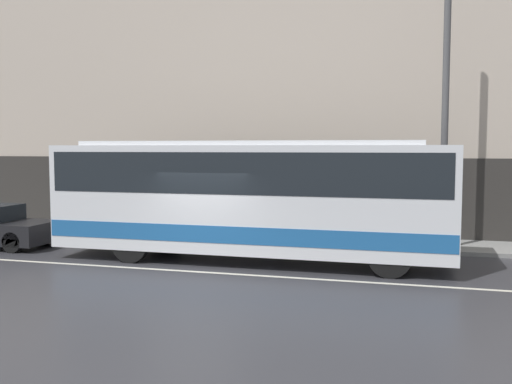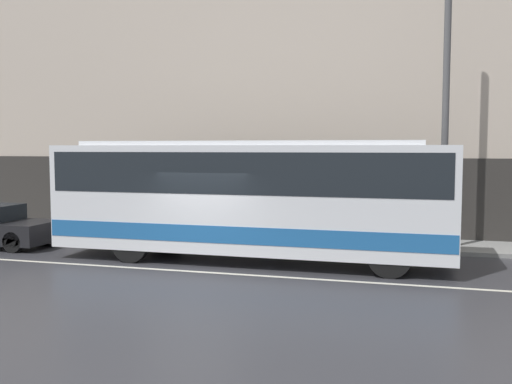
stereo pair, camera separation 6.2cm
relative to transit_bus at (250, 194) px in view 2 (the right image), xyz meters
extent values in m
plane|color=#333338|center=(-0.92, -1.78, -1.88)|extent=(60.00, 60.00, 0.00)
cube|color=gray|center=(-0.92, 3.41, -1.81)|extent=(60.00, 2.38, 0.13)
cube|color=#B7A899|center=(-0.92, 4.75, 3.82)|extent=(60.00, 0.30, 11.39)
cube|color=#2D2B28|center=(-0.92, 4.58, -0.48)|extent=(60.00, 0.06, 2.80)
cube|color=beige|center=(-0.92, -1.78, -1.87)|extent=(54.00, 0.14, 0.01)
cube|color=silver|center=(-0.01, 0.00, -0.10)|extent=(10.93, 2.59, 2.86)
cube|color=#1E5999|center=(-0.01, 0.00, -0.98)|extent=(10.88, 2.61, 0.45)
cube|color=black|center=(-0.01, 0.00, 0.61)|extent=(10.61, 2.61, 1.09)
cube|color=orange|center=(5.41, 0.00, 1.15)|extent=(0.12, 1.94, 0.28)
cube|color=silver|center=(-0.01, 0.00, 1.40)|extent=(9.29, 2.20, 0.12)
cylinder|color=black|center=(3.86, -1.14, -1.35)|extent=(1.06, 0.28, 1.06)
cylinder|color=black|center=(3.86, 1.14, -1.35)|extent=(1.06, 0.28, 1.06)
cylinder|color=black|center=(-3.07, -1.14, -1.35)|extent=(1.06, 0.28, 1.06)
cylinder|color=black|center=(-3.07, 1.14, -1.35)|extent=(1.06, 0.28, 1.06)
cylinder|color=black|center=(-7.18, -0.79, -1.56)|extent=(0.63, 0.20, 0.63)
cylinder|color=black|center=(-7.18, 0.79, -1.56)|extent=(0.63, 0.20, 0.63)
cylinder|color=#4C4C4F|center=(5.24, 2.69, 2.42)|extent=(0.20, 0.20, 8.34)
cylinder|color=#333338|center=(-0.45, 3.95, -1.02)|extent=(0.36, 0.36, 1.45)
sphere|color=tan|center=(-0.45, 3.95, -0.16)|extent=(0.27, 0.27, 0.27)
camera|label=1|loc=(4.35, -15.14, 1.28)|focal=40.00mm
camera|label=2|loc=(4.41, -15.12, 1.28)|focal=40.00mm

